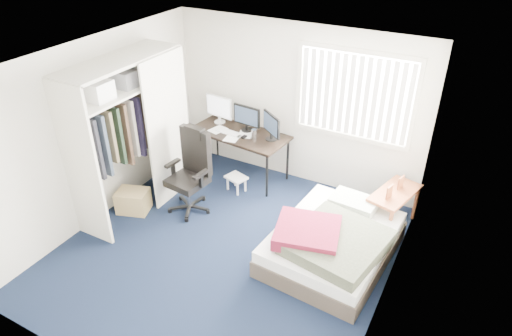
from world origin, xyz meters
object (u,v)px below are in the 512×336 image
at_px(nightstand, 394,196).
at_px(desk, 241,131).
at_px(bed, 332,242).
at_px(office_chair, 191,179).

bearing_deg(nightstand, desk, 174.86).
relative_size(desk, bed, 0.86).
height_order(desk, office_chair, office_chair).
xyz_separation_m(office_chair, bed, (2.19, -0.09, -0.22)).
bearing_deg(office_chair, nightstand, 19.11).
height_order(desk, nightstand, desk).
bearing_deg(desk, bed, -31.51).
xyz_separation_m(office_chair, nightstand, (2.69, 0.93, 0.02)).
distance_m(desk, office_chair, 1.21).
bearing_deg(office_chair, bed, -2.29).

